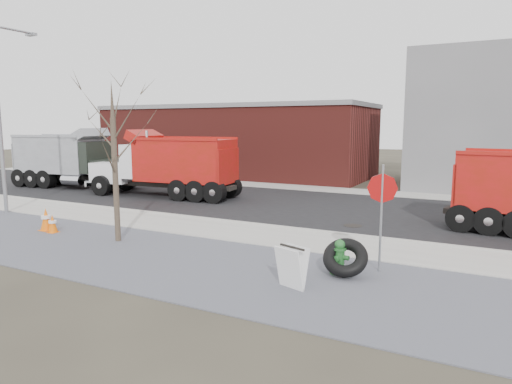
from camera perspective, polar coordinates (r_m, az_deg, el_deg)
The scene contains 17 objects.
ground at distance 15.84m, azimuth -1.74°, elevation -5.45°, with size 120.00×120.00×0.00m, color #383328.
gravel_verge at distance 13.00m, azimuth -9.37°, elevation -8.59°, with size 60.00×5.00×0.03m, color slate.
sidewalk at distance 16.04m, azimuth -1.31°, elevation -5.16°, with size 60.00×2.50×0.06m, color #9E9B93.
curb at distance 17.16m, azimuth 0.79°, elevation -4.17°, with size 60.00×0.15×0.11m, color #9E9B93.
road at distance 21.43m, azimuth 6.50°, elevation -1.81°, with size 60.00×9.40×0.02m, color black.
far_sidewalk at distance 26.77m, azimuth 10.87°, elevation 0.17°, with size 60.00×2.00×0.06m, color #9E9B93.
building_brick at distance 35.12m, azimuth -2.50°, elevation 6.54°, with size 20.20×8.20×5.30m.
bare_tree at distance 15.23m, azimuth -17.36°, elevation 6.17°, with size 3.20×3.20×5.20m.
street_light at distance 22.29m, azimuth -29.14°, elevation 9.24°, with size 0.50×2.00×8.00m.
fire_hydrant at distance 11.91m, azimuth 10.38°, elevation -8.16°, with size 0.52×0.51×0.92m.
truck_tire at distance 11.75m, azimuth 11.10°, elevation -8.03°, with size 1.25×1.19×0.97m.
stop_sign at distance 12.00m, azimuth 15.46°, elevation -0.92°, with size 0.76×0.12×2.80m.
sandwich_board at distance 10.70m, azimuth 4.50°, elevation -9.35°, with size 0.83×0.66×1.00m.
traffic_cone_near at distance 17.61m, azimuth -24.08°, elevation -3.65°, with size 0.35×0.35×0.67m.
traffic_cone_far at distance 18.05m, azimuth -24.76°, elevation -3.15°, with size 0.43×0.43×0.83m.
dump_truck_red_b at distance 24.43m, azimuth -10.96°, elevation 3.51°, with size 8.32×3.14×3.48m.
dump_truck_grey at distance 29.86m, azimuth -22.00°, elevation 3.97°, with size 7.96×3.26×3.53m.
Camera 1 is at (7.51, -13.42, 3.79)m, focal length 32.00 mm.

